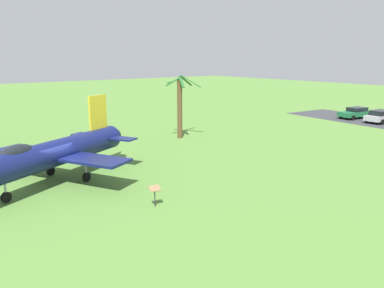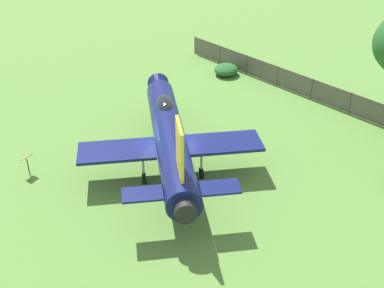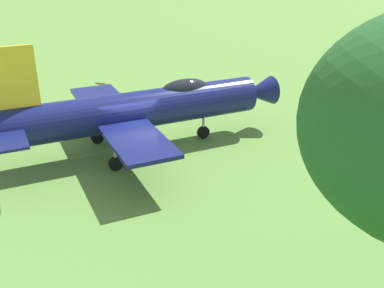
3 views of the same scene
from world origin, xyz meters
TOP-DOWN VIEW (x-y plane):
  - ground_plane at (0.00, 0.00)m, footprint 200.00×200.00m
  - display_jet at (0.32, 0.16)m, footprint 13.01×9.53m
  - perimeter_fence at (10.79, -7.63)m, footprint 13.97×24.25m
  - shrub_near_fence at (13.87, 0.58)m, footprint 2.03×1.87m
  - info_plaque at (-2.93, 7.08)m, footprint 0.65×0.47m

SIDE VIEW (x-z plane):
  - ground_plane at x=0.00m, z-range 0.00..0.00m
  - shrub_near_fence at x=13.87m, z-range 0.00..0.85m
  - perimeter_fence at x=10.79m, z-range 0.05..1.56m
  - info_plaque at x=-2.93m, z-range 0.28..1.43m
  - display_jet at x=0.32m, z-range -0.61..4.53m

